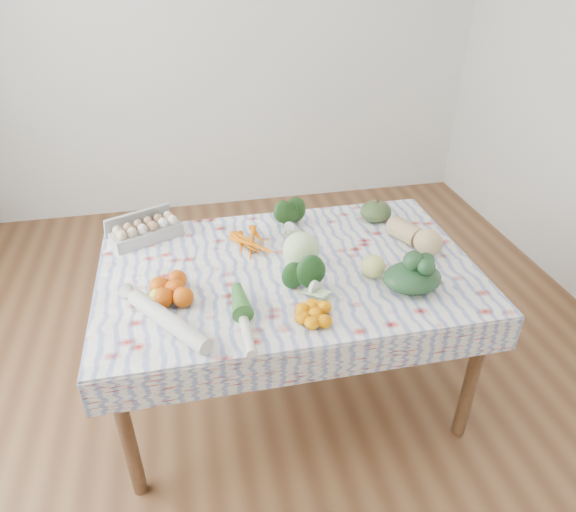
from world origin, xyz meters
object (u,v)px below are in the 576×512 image
Objects in this scene: kabocha_squash at (376,211)px; cabbage at (301,250)px; egg_carton at (146,232)px; butternut_squash at (416,234)px; dining_table at (288,282)px; grapefruit at (373,266)px.

cabbage is at bearing -144.81° from kabocha_squash.
kabocha_squash reaches higher than egg_carton.
cabbage is at bearing 162.27° from butternut_squash.
dining_table is at bearing -179.44° from cabbage.
cabbage is (0.68, -0.38, 0.04)m from egg_carton.
butternut_squash is at bearing 4.78° from dining_table.
egg_carton is 1.15m from kabocha_squash.
cabbage is (0.06, 0.00, 0.17)m from dining_table.
butternut_squash is (1.24, -0.32, 0.02)m from egg_carton.
egg_carton is 3.22× the size of grapefruit.
dining_table is 0.64m from butternut_squash.
egg_carton is (-0.62, 0.38, 0.13)m from dining_table.
kabocha_squash is 0.97× the size of cabbage.
cabbage is at bearing -52.70° from egg_carton.
dining_table is at bearing -147.88° from kabocha_squash.
cabbage reaches higher than egg_carton.
butternut_squash is at bearing 5.22° from cabbage.
butternut_squash is (0.63, 0.05, 0.15)m from dining_table.
kabocha_squash is 1.54× the size of grapefruit.
grapefruit reaches higher than dining_table.
butternut_squash is (0.09, -0.28, 0.01)m from kabocha_squash.
grapefruit is (0.34, -0.15, 0.14)m from dining_table.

